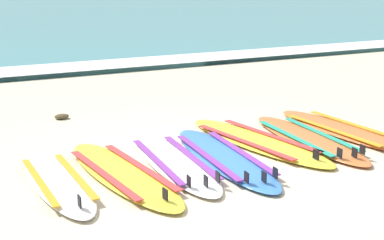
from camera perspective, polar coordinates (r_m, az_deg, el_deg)
ground_plane at (r=6.05m, az=3.81°, el=-5.26°), size 80.00×80.00×0.00m
wave_foam_strip at (r=12.31m, az=-12.45°, el=5.21°), size 80.00×1.25×0.11m
surfboard_0 at (r=5.79m, az=-13.84°, el=-6.26°), size 0.56×2.06×0.18m
surfboard_1 at (r=5.91m, az=-7.31°, el=-5.51°), size 0.85×2.45×0.18m
surfboard_2 at (r=6.20m, az=-1.87°, el=-4.36°), size 0.72×2.32×0.18m
surfboard_3 at (r=6.36m, az=3.35°, el=-3.87°), size 0.77×2.45×0.18m
surfboard_4 at (r=6.99m, az=6.81°, el=-2.19°), size 1.04×2.58×0.18m
surfboard_5 at (r=7.21m, az=12.01°, el=-1.88°), size 0.73×2.38×0.18m
surfboard_6 at (r=7.70m, az=15.54°, el=-1.02°), size 0.77×2.49×0.18m
seaweed_clump_near_shoreline at (r=8.34m, az=-13.45°, el=0.36°), size 0.21×0.17×0.07m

